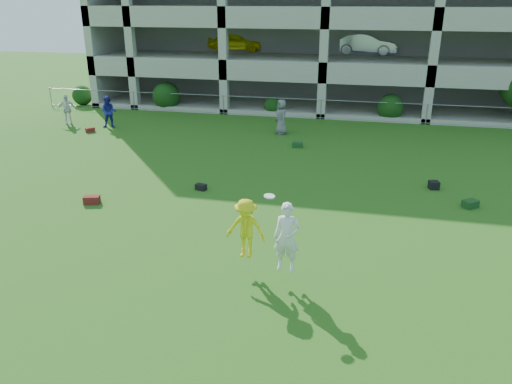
% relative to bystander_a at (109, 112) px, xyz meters
% --- Properties ---
extents(ground, '(100.00, 100.00, 0.00)m').
position_rel_bystander_a_xyz_m(ground, '(11.20, -14.32, -0.87)').
color(ground, '#235114').
rests_on(ground, ground).
extents(bystander_a, '(1.00, 0.88, 1.74)m').
position_rel_bystander_a_xyz_m(bystander_a, '(0.00, 0.00, 0.00)').
color(bystander_a, navy).
rests_on(bystander_a, ground).
extents(bystander_b, '(1.04, 0.89, 1.67)m').
position_rel_bystander_a_xyz_m(bystander_b, '(-2.79, 0.29, -0.03)').
color(bystander_b, silver).
rests_on(bystander_b, ground).
extents(bystander_c, '(0.98, 1.07, 1.83)m').
position_rel_bystander_a_xyz_m(bystander_c, '(9.52, 0.79, 0.04)').
color(bystander_c, slate).
rests_on(bystander_c, ground).
extents(bag_red_a, '(0.61, 0.44, 0.28)m').
position_rel_bystander_a_xyz_m(bag_red_a, '(4.73, -10.20, -0.73)').
color(bag_red_a, '#530E16').
rests_on(bag_red_a, ground).
extents(bag_black_b, '(0.45, 0.34, 0.22)m').
position_rel_bystander_a_xyz_m(bag_black_b, '(8.04, -8.06, -0.76)').
color(bag_black_b, black).
rests_on(bag_black_b, ground).
extents(bag_green_c, '(0.61, 0.58, 0.26)m').
position_rel_bystander_a_xyz_m(bag_green_c, '(17.66, -7.61, -0.74)').
color(bag_green_c, '#133514').
rests_on(bag_green_c, ground).
extents(crate_d, '(0.42, 0.42, 0.30)m').
position_rel_bystander_a_xyz_m(crate_d, '(16.61, -6.00, -0.72)').
color(crate_d, black).
rests_on(crate_d, ground).
extents(bag_red_f, '(0.50, 0.52, 0.24)m').
position_rel_bystander_a_xyz_m(bag_red_f, '(-0.59, -1.14, -0.75)').
color(bag_red_f, '#5E1018').
rests_on(bag_red_f, ground).
extents(bag_green_g, '(0.51, 0.32, 0.25)m').
position_rel_bystander_a_xyz_m(bag_green_g, '(10.75, -1.58, -0.75)').
color(bag_green_g, '#153A15').
rests_on(bag_green_g, ground).
extents(frisbee_contest, '(1.98, 0.87, 1.95)m').
position_rel_bystander_a_xyz_m(frisbee_contest, '(11.53, -13.65, 0.40)').
color(frisbee_contest, yellow).
rests_on(frisbee_contest, ground).
extents(parking_garage, '(30.00, 14.00, 12.00)m').
position_rel_bystander_a_xyz_m(parking_garage, '(11.19, 13.38, 5.14)').
color(parking_garage, '#9E998C').
rests_on(parking_garage, ground).
extents(fence, '(36.06, 0.06, 1.20)m').
position_rel_bystander_a_xyz_m(fence, '(11.20, 4.68, -0.26)').
color(fence, gray).
rests_on(fence, ground).
extents(shrub_row, '(34.38, 2.52, 3.50)m').
position_rel_bystander_a_xyz_m(shrub_row, '(15.79, 5.38, 0.64)').
color(shrub_row, '#163D11').
rests_on(shrub_row, ground).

